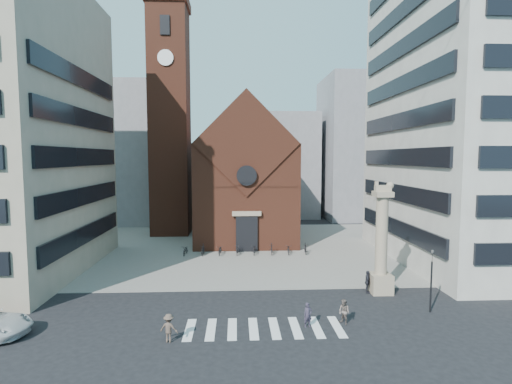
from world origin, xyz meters
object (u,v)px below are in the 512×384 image
pedestrian_0 (308,315)px  pedestrian_1 (344,312)px  lion_column (381,249)px  traffic_light (431,279)px  pedestrian_2 (368,282)px  scooter_0 (186,250)px

pedestrian_0 → pedestrian_1: 2.39m
pedestrian_1 → lion_column: bearing=106.4°
lion_column → traffic_light: bearing=-63.5°
pedestrian_0 → pedestrian_2: (5.73, 5.94, 0.11)m
traffic_light → scooter_0: (-18.59, 16.58, -1.73)m
scooter_0 → traffic_light: bearing=-37.5°
pedestrian_2 → scooter_0: (-15.59, 12.58, -0.32)m
pedestrian_0 → pedestrian_2: bearing=29.1°
traffic_light → pedestrian_1: 6.73m
pedestrian_1 → pedestrian_2: (3.36, 5.60, 0.09)m
pedestrian_1 → scooter_0: size_ratio=0.81×
traffic_light → pedestrian_0: bearing=-167.5°
lion_column → pedestrian_1: size_ratio=5.52×
pedestrian_0 → pedestrian_1: size_ratio=0.98×
lion_column → pedestrian_2: bearing=180.0°
pedestrian_1 → pedestrian_0: bearing=-117.5°
traffic_light → pedestrian_1: traffic_light is taller
pedestrian_0 → pedestrian_2: pedestrian_2 is taller
scooter_0 → pedestrian_1: bearing=-51.8°
pedestrian_1 → scooter_0: 21.91m
lion_column → pedestrian_1: 7.59m
lion_column → pedestrian_2: size_ratio=4.95×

